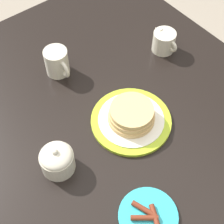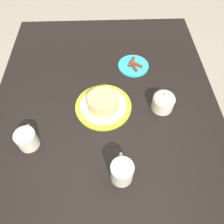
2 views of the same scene
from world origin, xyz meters
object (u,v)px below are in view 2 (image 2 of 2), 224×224
Objects in this scene: pancake_plate at (103,104)px; side_plate_bacon at (133,66)px; sugar_bowl at (163,101)px; creamer_pitcher at (27,139)px; coffee_mug at (122,171)px.

pancake_plate is 0.30m from side_plate_bacon.
sugar_bowl reaches higher than pancake_plate.
creamer_pitcher reaches higher than side_plate_bacon.
sugar_bowl is at bearing -91.95° from pancake_plate.
sugar_bowl reaches higher than creamer_pitcher.
pancake_plate is 1.59× the size of side_plate_bacon.
creamer_pitcher is at bearing 68.38° from coffee_mug.
side_plate_bacon is 1.39× the size of coffee_mug.
sugar_bowl is (0.16, -0.55, 0.00)m from creamer_pitcher.
pancake_plate is 2.21× the size of coffee_mug.
side_plate_bacon is (0.25, -0.16, -0.02)m from pancake_plate.
side_plate_bacon is at bearing 21.14° from sugar_bowl.
sugar_bowl is at bearing -158.86° from side_plate_bacon.
creamer_pitcher is at bearing 120.15° from pancake_plate.
coffee_mug is at bearing -168.97° from pancake_plate.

